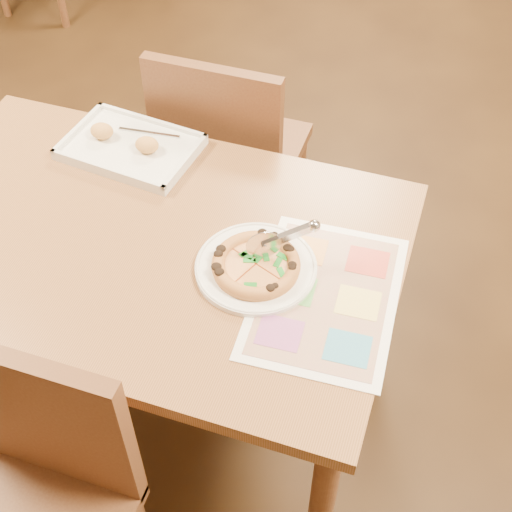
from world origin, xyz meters
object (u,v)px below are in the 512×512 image
(appetizer_tray, at_px, (130,147))
(menu, at_px, (326,296))
(dining_table, at_px, (145,261))
(chair_far, at_px, (226,142))
(pizza_cutter, at_px, (280,239))
(pizza, at_px, (256,265))
(chair_near, at_px, (31,482))
(plate, at_px, (256,268))

(appetizer_tray, xyz_separation_m, menu, (0.66, -0.34, -0.01))
(menu, bearing_deg, dining_table, 175.68)
(chair_far, distance_m, pizza_cutter, 0.72)
(dining_table, xyz_separation_m, menu, (0.49, -0.04, 0.09))
(dining_table, xyz_separation_m, pizza, (0.31, -0.02, 0.11))
(appetizer_tray, distance_m, menu, 0.74)
(chair_near, xyz_separation_m, plate, (0.31, 0.59, 0.16))
(pizza, height_order, menu, pizza)
(chair_near, height_order, chair_far, same)
(dining_table, height_order, chair_near, chair_near)
(chair_near, height_order, plate, chair_near)
(appetizer_tray, height_order, menu, appetizer_tray)
(dining_table, relative_size, menu, 2.83)
(plate, distance_m, appetizer_tray, 0.57)
(pizza_cutter, bearing_deg, appetizer_tray, 123.95)
(chair_near, distance_m, menu, 0.76)
(dining_table, height_order, chair_far, chair_far)
(plate, bearing_deg, appetizer_tray, 147.02)
(chair_far, bearing_deg, chair_near, 90.00)
(dining_table, height_order, pizza_cutter, pizza_cutter)
(pizza_cutter, distance_m, appetizer_tray, 0.60)
(dining_table, height_order, plate, plate)
(menu, bearing_deg, plate, 171.31)
(dining_table, height_order, pizza, pizza)
(chair_near, distance_m, plate, 0.69)
(menu, bearing_deg, chair_far, 127.28)
(dining_table, xyz_separation_m, chair_near, (0.00, -0.60, -0.07))
(menu, bearing_deg, appetizer_tray, 152.82)
(pizza, bearing_deg, appetizer_tray, 146.56)
(chair_far, bearing_deg, dining_table, 90.00)
(dining_table, distance_m, chair_far, 0.61)
(chair_far, bearing_deg, plate, 116.64)
(chair_far, height_order, pizza, chair_far)
(chair_far, height_order, menu, chair_far)
(dining_table, bearing_deg, appetizer_tray, 119.70)
(pizza_cutter, bearing_deg, menu, -54.62)
(plate, distance_m, menu, 0.18)
(chair_far, bearing_deg, pizza, 116.55)
(plate, height_order, appetizer_tray, appetizer_tray)
(dining_table, distance_m, pizza_cutter, 0.39)
(pizza_cutter, distance_m, menu, 0.17)
(pizza_cutter, bearing_deg, chair_near, -147.88)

